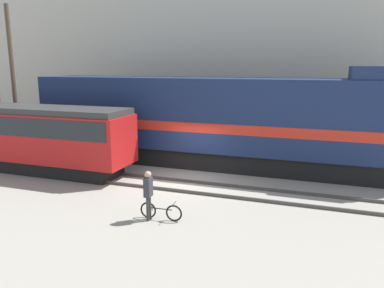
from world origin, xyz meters
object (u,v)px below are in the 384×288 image
object	(u,v)px
freight_locomotive	(211,120)
utility_pole_right	(14,84)
person	(148,190)
streetcar	(30,134)
bicycle	(161,211)

from	to	relation	value
freight_locomotive	utility_pole_right	bearing A→B (deg)	-169.91
person	streetcar	bearing A→B (deg)	155.87
streetcar	utility_pole_right	size ratio (longest dim) A/B	1.26
utility_pole_right	person	bearing A→B (deg)	-27.28
person	utility_pole_right	size ratio (longest dim) A/B	0.21
streetcar	person	world-z (taller)	streetcar
freight_locomotive	person	bearing A→B (deg)	-89.62
bicycle	person	world-z (taller)	person
person	utility_pole_right	distance (m)	13.15
streetcar	person	distance (m)	9.42
utility_pole_right	bicycle	bearing A→B (deg)	-25.82
freight_locomotive	person	xyz separation A→B (m)	(0.05, -7.85, -1.39)
person	freight_locomotive	bearing A→B (deg)	90.38
bicycle	person	distance (m)	0.91
freight_locomotive	bicycle	size ratio (longest dim) A/B	12.41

